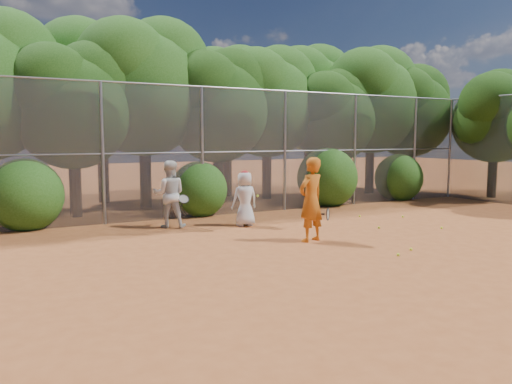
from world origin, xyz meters
TOP-DOWN VIEW (x-y plane):
  - ground at (0.00, 0.00)m, footprint 80.00×80.00m
  - fence_back at (-0.12, 6.00)m, footprint 20.05×0.09m
  - tree_2 at (-4.45, 7.83)m, footprint 3.99×3.47m
  - tree_3 at (-1.94, 8.84)m, footprint 4.89×4.26m
  - tree_4 at (0.55, 8.24)m, footprint 4.19×3.64m
  - tree_5 at (3.06, 9.04)m, footprint 4.51×3.92m
  - tree_6 at (5.55, 8.03)m, footprint 3.86×3.36m
  - tree_7 at (8.06, 8.64)m, footprint 4.77×4.14m
  - tree_8 at (10.05, 8.34)m, footprint 4.25×3.70m
  - tree_10 at (-2.93, 11.05)m, footprint 5.15×4.48m
  - tree_11 at (2.06, 10.64)m, footprint 4.64×4.03m
  - tree_12 at (6.56, 11.24)m, footprint 5.02×4.37m
  - tree_13 at (11.45, 5.03)m, footprint 3.86×3.36m
  - bush_0 at (-6.00, 6.30)m, footprint 2.00×2.00m
  - bush_1 at (-1.00, 6.30)m, footprint 1.80×1.80m
  - bush_2 at (4.00, 6.30)m, footprint 2.20×2.20m
  - bush_3 at (7.50, 6.30)m, footprint 1.90×1.90m
  - player_yellow at (-0.19, 1.26)m, footprint 0.89×0.64m
  - player_teen at (-0.63, 3.84)m, footprint 0.76×0.51m
  - player_white at (-2.54, 4.63)m, footprint 1.08×0.97m
  - ball_0 at (2.36, 1.73)m, footprint 0.07×0.07m
  - ball_1 at (4.30, 2.81)m, footprint 0.07×0.07m
  - ball_2 at (0.54, -0.86)m, footprint 0.07×0.07m
  - ball_3 at (3.82, 0.89)m, footprint 0.07×0.07m
  - ball_4 at (1.16, -0.61)m, footprint 0.07×0.07m
  - ball_5 at (3.21, 3.53)m, footprint 0.07×0.07m

SIDE VIEW (x-z plane):
  - ground at x=0.00m, z-range 0.00..0.00m
  - ball_0 at x=2.36m, z-range 0.00..0.07m
  - ball_1 at x=4.30m, z-range 0.00..0.07m
  - ball_2 at x=0.54m, z-range 0.00..0.07m
  - ball_3 at x=3.82m, z-range 0.00..0.07m
  - ball_4 at x=1.16m, z-range 0.00..0.07m
  - ball_5 at x=3.21m, z-range 0.00..0.07m
  - player_teen at x=-0.63m, z-range 0.00..1.55m
  - bush_1 at x=-1.00m, z-range 0.00..1.80m
  - player_white at x=-2.54m, z-range 0.00..1.83m
  - bush_3 at x=7.50m, z-range 0.00..1.90m
  - player_yellow at x=-0.19m, z-range 0.00..1.99m
  - bush_0 at x=-6.00m, z-range 0.00..2.00m
  - bush_2 at x=4.00m, z-range 0.00..2.20m
  - fence_back at x=-0.12m, z-range 0.04..4.06m
  - tree_6 at x=5.55m, z-range 0.82..6.11m
  - tree_13 at x=11.45m, z-range 0.82..6.11m
  - tree_2 at x=-4.45m, z-range 0.85..6.32m
  - tree_4 at x=0.55m, z-range 0.89..6.62m
  - tree_8 at x=10.05m, z-range 0.91..6.73m
  - tree_5 at x=3.06m, z-range 0.96..7.13m
  - tree_11 at x=2.06m, z-range 0.99..7.34m
  - tree_7 at x=8.06m, z-range 1.02..7.54m
  - tree_3 at x=-1.94m, z-range 1.04..7.75m
  - tree_12 at x=6.56m, z-range 1.07..7.95m
  - tree_10 at x=-2.93m, z-range 1.10..8.16m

